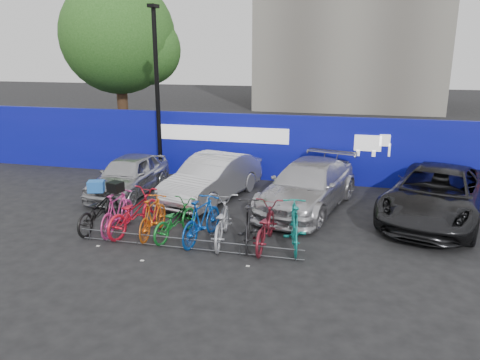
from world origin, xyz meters
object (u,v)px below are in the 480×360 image
(car_3, at_px, (436,194))
(bike_3, at_px, (153,216))
(bike_6, at_px, (221,221))
(lamppost, at_px, (157,89))
(car_0, at_px, (129,175))
(bike_4, at_px, (175,220))
(car_1, at_px, (212,178))
(bike_8, at_px, (265,226))
(bike_1, at_px, (117,212))
(bike_rack, at_px, (187,244))
(bike_2, at_px, (134,212))
(bike_0, at_px, (98,210))
(bike_5, at_px, (202,220))
(bike_9, at_px, (295,225))
(bike_7, at_px, (248,224))
(car_2, at_px, (308,186))
(tree, at_px, (123,39))

(car_3, height_order, bike_3, car_3)
(bike_6, bearing_deg, lamppost, -61.95)
(car_0, distance_m, bike_4, 4.19)
(car_1, xyz_separation_m, bike_8, (2.31, -3.26, -0.18))
(bike_1, bearing_deg, bike_rack, 160.92)
(car_1, distance_m, bike_2, 3.37)
(bike_0, height_order, bike_4, bike_0)
(lamppost, xyz_separation_m, bike_5, (3.38, -5.41, -2.70))
(bike_rack, relative_size, bike_5, 2.95)
(bike_8, distance_m, bike_9, 0.71)
(car_0, bearing_deg, bike_5, -41.38)
(car_0, xyz_separation_m, bike_7, (4.72, -3.14, -0.10))
(bike_4, bearing_deg, bike_2, 9.13)
(car_2, bearing_deg, bike_2, -130.41)
(bike_rack, xyz_separation_m, bike_7, (1.34, 0.64, 0.40))
(bike_0, bearing_deg, car_2, -148.96)
(bike_0, bearing_deg, bike_9, -178.93)
(bike_3, xyz_separation_m, bike_9, (3.62, 0.08, 0.06))
(car_0, bearing_deg, bike_0, -78.05)
(lamppost, relative_size, car_2, 1.26)
(bike_4, distance_m, bike_6, 1.23)
(car_3, height_order, bike_7, car_3)
(bike_0, bearing_deg, bike_5, 177.94)
(bike_6, distance_m, bike_9, 1.81)
(bike_rack, height_order, bike_8, bike_8)
(bike_3, bearing_deg, car_3, -158.82)
(car_0, height_order, bike_0, car_0)
(bike_2, xyz_separation_m, bike_3, (0.58, -0.12, -0.03))
(bike_9, bearing_deg, car_3, -151.13)
(car_1, height_order, bike_4, car_1)
(car_3, bearing_deg, tree, 169.04)
(bike_1, relative_size, bike_4, 1.02)
(bike_0, relative_size, bike_3, 1.14)
(lamppost, height_order, car_1, lamppost)
(bike_8, bearing_deg, bike_5, 3.35)
(bike_3, height_order, bike_8, bike_8)
(bike_2, distance_m, bike_8, 3.50)
(bike_1, bearing_deg, bike_9, 179.25)
(bike_0, distance_m, bike_9, 5.24)
(bike_rack, bearing_deg, bike_9, 16.72)
(car_1, distance_m, bike_4, 3.25)
(bike_2, bearing_deg, bike_5, -173.02)
(car_2, relative_size, bike_8, 2.43)
(bike_5, xyz_separation_m, bike_6, (0.47, 0.09, -0.03))
(bike_3, xyz_separation_m, bike_8, (2.92, 0.00, 0.00))
(car_1, distance_m, bike_5, 3.42)
(bike_rack, height_order, bike_1, bike_1)
(bike_9, bearing_deg, bike_1, -9.52)
(bike_4, height_order, bike_9, bike_9)
(bike_rack, bearing_deg, bike_8, 20.77)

